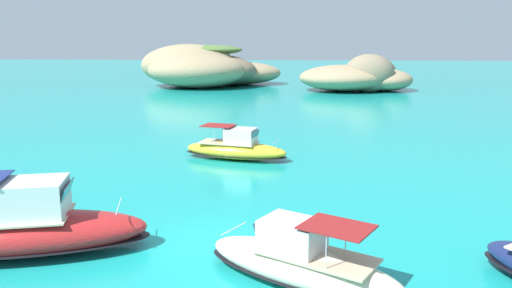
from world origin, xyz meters
TOP-DOWN VIEW (x-y plane):
  - ground_plane at (0.00, 0.00)m, footprint 400.00×400.00m
  - islet_large at (-12.75, 64.90)m, footprint 24.88×22.14m
  - islet_small at (11.91, 59.44)m, footprint 20.37×18.09m
  - motorboat_red at (-6.12, -1.26)m, footprint 8.87×4.71m
  - motorboat_cream at (3.14, -2.38)m, footprint 6.46×4.66m
  - motorboat_yellow at (-0.83, 12.97)m, footprint 6.74×3.26m

SIDE VIEW (x-z plane):
  - ground_plane at x=0.00m, z-range 0.00..0.00m
  - motorboat_cream at x=3.14m, z-range -0.36..1.63m
  - motorboat_yellow at x=-0.83m, z-range -0.37..1.67m
  - motorboat_red at x=-6.12m, z-range -0.48..2.18m
  - islet_small at x=11.91m, z-range -0.68..4.81m
  - islet_large at x=-12.75m, z-range -0.53..6.36m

